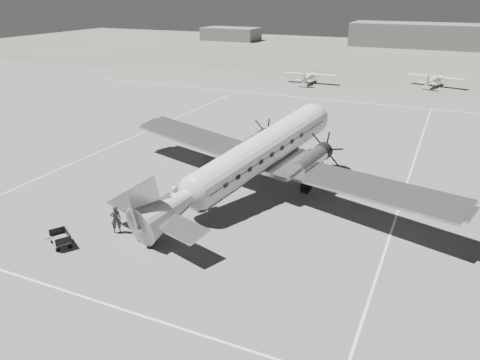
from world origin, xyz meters
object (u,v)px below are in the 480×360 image
Objects in this scene: ramp_agent at (152,205)px; shed_secondary at (231,34)px; dc3_airliner at (251,161)px; light_plane_right at (434,81)px; baggage_cart_near at (153,212)px; ground_crew at (116,219)px; light_plane_left at (309,78)px; baggage_cart_far at (61,239)px; hangar_main at (426,35)px; passenger at (175,197)px.

shed_secondary is at bearing 48.84° from ramp_agent.
ramp_agent is at bearing -66.99° from shed_secondary.
dc3_airliner is 56.49m from light_plane_right.
baggage_cart_near is 3.18m from ground_crew.
dc3_airliner is 21.78× the size of baggage_cart_near.
light_plane_left is at bearing 119.21° from dc3_airliner.
light_plane_left is at bearing 123.35° from baggage_cart_far.
light_plane_left is (-14.22, -68.58, -2.31)m from hangar_main.
light_plane_right is at bearing -22.71° from passenger.
hangar_main is at bearing 116.23° from baggage_cart_far.
baggage_cart_near is (50.67, -119.30, -1.58)m from shed_secondary.
light_plane_right is 5.40× the size of passenger.
light_plane_right is at bearing -40.95° from shed_secondary.
dc3_airliner is at bearing -81.28° from light_plane_left.
shed_secondary is at bearing -111.11° from ground_crew.
light_plane_left is at bearing 30.84° from ramp_agent.
dc3_airliner is 8.39m from ramp_agent.
shed_secondary is 78.35m from light_plane_left.
baggage_cart_far is (-3.10, -5.98, 0.07)m from baggage_cart_near.
light_plane_right reaches higher than passenger.
shed_secondary is at bearing 142.47° from baggage_cart_far.
hangar_main reaches higher than baggage_cart_near.
dc3_airliner is 50.40m from light_plane_left.
baggage_cart_near is 0.82× the size of passenger.
passenger is at bearing 41.29° from baggage_cart_near.
passenger is (-4.40, -4.33, -2.17)m from dc3_airliner.
hangar_main is 1.30× the size of dc3_airliner.
light_plane_right is at bearing 106.28° from baggage_cart_far.
baggage_cart_near is at bearing -89.71° from light_plane_right.
shed_secondary is 9.09× the size of ramp_agent.
ramp_agent is 1.10× the size of passenger.
baggage_cart_far reaches higher than baggage_cart_near.
passenger reaches higher than baggage_cart_far.
dc3_airliner is at bearing -166.02° from ground_crew.
light_plane_right is (20.47, 6.10, 0.02)m from light_plane_left.
baggage_cart_far is 6.75m from ramp_agent.
baggage_cart_far is (47.58, -125.28, -1.51)m from shed_secondary.
baggage_cart_far is at bearing -105.65° from dc3_airliner.
shed_secondary is 0.56× the size of dc3_airliner.
ramp_agent is at bearing 153.49° from passenger.
dc3_airliner is 15.01m from baggage_cart_far.
ramp_agent is (3.10, 5.98, 0.50)m from baggage_cart_far.
baggage_cart_near is 6.74m from baggage_cart_far.
dc3_airliner is 11.29m from ground_crew.
passenger is at bearing -86.78° from light_plane_left.
light_plane_left is 21.36m from light_plane_right.
shed_secondary reaches higher than light_plane_left.
hangar_main is 28.43× the size of baggage_cart_near.
passenger is (0.65, 2.03, -0.09)m from ramp_agent.
light_plane_left is 5.50× the size of baggage_cart_far.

